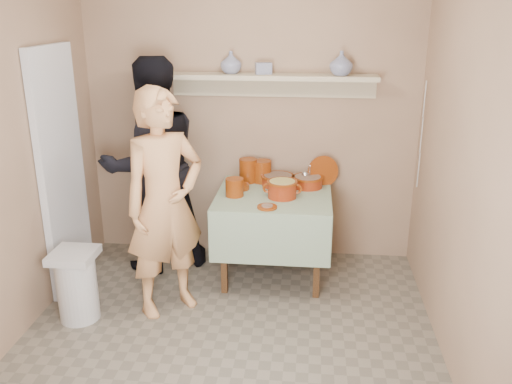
# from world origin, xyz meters

# --- Properties ---
(ground) EXTENTS (3.50, 3.50, 0.00)m
(ground) POSITION_xyz_m (0.00, 0.00, 0.00)
(ground) COLOR #706758
(ground) RESTS_ON ground
(tile_panel) EXTENTS (0.06, 0.70, 2.00)m
(tile_panel) POSITION_xyz_m (-1.46, 0.95, 1.00)
(tile_panel) COLOR silver
(tile_panel) RESTS_ON ground
(plate_stack_a) EXTENTS (0.16, 0.16, 0.21)m
(plate_stack_a) POSITION_xyz_m (-0.01, 1.57, 0.87)
(plate_stack_a) COLOR #6E290B
(plate_stack_a) RESTS_ON serving_table
(plate_stack_b) EXTENTS (0.17, 0.17, 0.20)m
(plate_stack_b) POSITION_xyz_m (0.12, 1.58, 0.86)
(plate_stack_b) COLOR #6E290B
(plate_stack_b) RESTS_ON serving_table
(bowl_stack) EXTENTS (0.15, 0.15, 0.15)m
(bowl_stack) POSITION_xyz_m (-0.08, 1.18, 0.84)
(bowl_stack) COLOR #6E290B
(bowl_stack) RESTS_ON serving_table
(empty_bowl) EXTENTS (0.16, 0.16, 0.05)m
(empty_bowl) POSITION_xyz_m (-0.05, 1.36, 0.78)
(empty_bowl) COLOR #6E290B
(empty_bowl) RESTS_ON serving_table
(propped_lid) EXTENTS (0.29, 0.15, 0.28)m
(propped_lid) POSITION_xyz_m (0.67, 1.57, 0.88)
(propped_lid) COLOR #6E290B
(propped_lid) RESTS_ON serving_table
(vase_right) EXTENTS (0.24, 0.24, 0.20)m
(vase_right) POSITION_xyz_m (0.78, 1.60, 1.82)
(vase_right) COLOR navy
(vase_right) RESTS_ON wall_shelf
(vase_left) EXTENTS (0.26, 0.26, 0.19)m
(vase_left) POSITION_xyz_m (-0.16, 1.64, 1.81)
(vase_left) COLOR navy
(vase_left) RESTS_ON wall_shelf
(ceramic_box) EXTENTS (0.16, 0.13, 0.10)m
(ceramic_box) POSITION_xyz_m (0.12, 1.63, 1.77)
(ceramic_box) COLOR navy
(ceramic_box) RESTS_ON wall_shelf
(person_cook) EXTENTS (0.76, 0.74, 1.75)m
(person_cook) POSITION_xyz_m (-0.52, 0.62, 0.88)
(person_cook) COLOR tan
(person_cook) RESTS_ON ground
(person_helper) EXTENTS (1.16, 1.09, 1.89)m
(person_helper) POSITION_xyz_m (-0.82, 1.35, 0.95)
(person_helper) COLOR black
(person_helper) RESTS_ON ground
(room_shell) EXTENTS (3.04, 3.54, 2.62)m
(room_shell) POSITION_xyz_m (0.00, 0.00, 1.61)
(room_shell) COLOR tan
(room_shell) RESTS_ON ground
(serving_table) EXTENTS (0.97, 0.97, 0.76)m
(serving_table) POSITION_xyz_m (0.25, 1.28, 0.64)
(serving_table) COLOR #4C2D16
(serving_table) RESTS_ON ground
(cazuela_meat_a) EXTENTS (0.30, 0.30, 0.10)m
(cazuela_meat_a) POSITION_xyz_m (0.27, 1.49, 0.82)
(cazuela_meat_a) COLOR #741501
(cazuela_meat_a) RESTS_ON serving_table
(cazuela_meat_b) EXTENTS (0.28, 0.28, 0.10)m
(cazuela_meat_b) POSITION_xyz_m (0.53, 1.47, 0.82)
(cazuela_meat_b) COLOR #741501
(cazuela_meat_b) RESTS_ON serving_table
(ladle) EXTENTS (0.08, 0.26, 0.19)m
(ladle) POSITION_xyz_m (0.51, 1.49, 0.87)
(ladle) COLOR silver
(ladle) RESTS_ON cazuela_meat_b
(cazuela_rice) EXTENTS (0.33, 0.25, 0.14)m
(cazuela_rice) POSITION_xyz_m (0.32, 1.18, 0.85)
(cazuela_rice) COLOR #741501
(cazuela_rice) RESTS_ON serving_table
(front_plate) EXTENTS (0.16, 0.16, 0.03)m
(front_plate) POSITION_xyz_m (0.22, 0.91, 0.77)
(front_plate) COLOR #6E290B
(front_plate) RESTS_ON serving_table
(wall_shelf) EXTENTS (1.80, 0.25, 0.21)m
(wall_shelf) POSITION_xyz_m (0.20, 1.65, 1.67)
(wall_shelf) COLOR #C0B18F
(wall_shelf) RESTS_ON room_shell
(trash_bin) EXTENTS (0.32, 0.32, 0.56)m
(trash_bin) POSITION_xyz_m (-1.17, 0.39, 0.28)
(trash_bin) COLOR silver
(trash_bin) RESTS_ON ground
(electrical_cord) EXTENTS (0.01, 0.05, 0.90)m
(electrical_cord) POSITION_xyz_m (1.47, 1.48, 1.25)
(electrical_cord) COLOR silver
(electrical_cord) RESTS_ON wall_shelf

